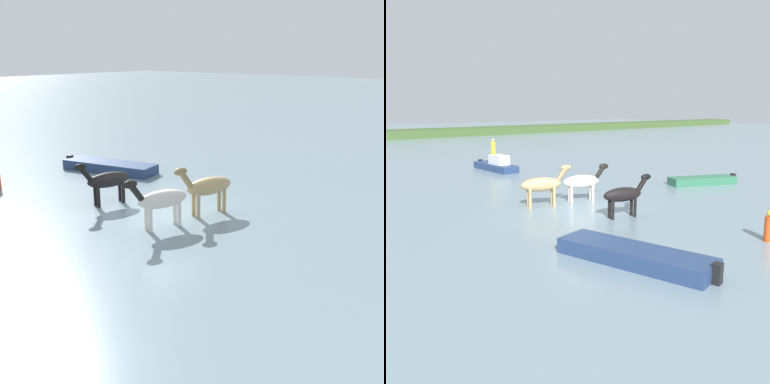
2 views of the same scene
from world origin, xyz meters
TOP-DOWN VIEW (x-y plane):
  - ground_plane at (0.00, 0.00)m, footprint 197.61×197.61m
  - horse_chestnut_trailing at (0.84, -2.20)m, footprint 2.36×0.96m
  - horse_mid_herd at (1.42, 1.29)m, footprint 2.41×1.12m
  - horse_lead at (-0.76, 1.61)m, footprint 2.52×1.12m
  - boat_tender_starboard at (3.23, 13.59)m, footprint 1.36×4.79m
  - boat_motor_center at (10.25, 0.47)m, footprint 4.29×2.68m
  - boat_dinghy_port at (-2.86, -6.37)m, footprint 2.51×5.25m
  - person_watcher_seated at (3.01, 13.53)m, footprint 0.32×0.32m
  - buoy_channel_marker at (2.47, -7.83)m, footprint 0.36×0.36m

SIDE VIEW (x-z plane):
  - ground_plane at x=0.00m, z-range 0.00..0.00m
  - boat_motor_center at x=10.25m, z-range -0.20..0.53m
  - boat_dinghy_port at x=-2.86m, z-range -0.20..0.55m
  - boat_tender_starboard at x=3.23m, z-range -0.36..0.98m
  - buoy_channel_marker at x=2.47m, z-range -0.06..1.08m
  - horse_chestnut_trailing at x=0.84m, z-range 0.09..1.92m
  - horse_mid_herd at x=1.42m, z-range 0.10..1.98m
  - horse_lead at x=-0.76m, z-range 0.10..2.07m
  - person_watcher_seated at x=3.01m, z-range 1.14..2.33m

